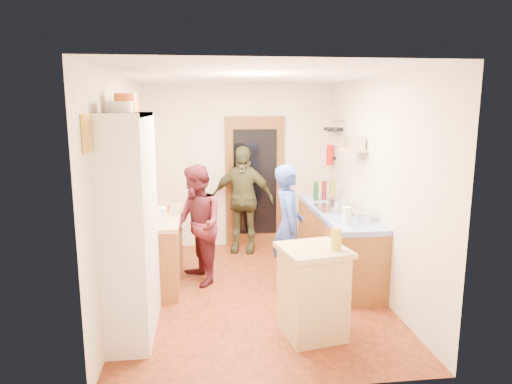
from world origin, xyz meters
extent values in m
cube|color=maroon|center=(0.00, 0.00, -0.01)|extent=(3.00, 4.00, 0.02)
cube|color=silver|center=(0.00, 0.00, 2.61)|extent=(3.00, 4.00, 0.02)
cube|color=beige|center=(0.00, 2.01, 1.30)|extent=(3.00, 0.02, 2.60)
cube|color=beige|center=(0.00, -2.01, 1.30)|extent=(3.00, 0.02, 2.60)
cube|color=beige|center=(-1.51, 0.00, 1.30)|extent=(0.02, 4.00, 2.60)
cube|color=beige|center=(1.51, 0.00, 1.30)|extent=(0.02, 4.00, 2.60)
cube|color=brown|center=(0.25, 1.97, 1.05)|extent=(0.95, 0.06, 2.10)
cube|color=black|center=(0.25, 1.94, 1.05)|extent=(0.70, 0.02, 1.70)
cube|color=silver|center=(-1.30, -0.80, 1.10)|extent=(0.40, 1.20, 2.20)
cube|color=silver|center=(-1.30, -0.80, 2.18)|extent=(0.40, 1.14, 0.04)
cylinder|color=white|center=(-1.30, -1.09, 2.25)|extent=(0.24, 0.24, 0.10)
cylinder|color=orange|center=(-1.30, -0.74, 2.29)|extent=(0.22, 0.22, 0.18)
cylinder|color=orange|center=(-1.30, -0.44, 2.28)|extent=(0.17, 0.17, 0.15)
cube|color=brown|center=(-1.20, 0.45, 0.42)|extent=(0.60, 1.40, 0.85)
cube|color=tan|center=(-1.20, 0.45, 0.88)|extent=(0.64, 1.44, 0.05)
cube|color=white|center=(-1.15, 0.00, 1.00)|extent=(0.28, 0.22, 0.19)
cylinder|color=white|center=(-1.25, 0.29, 0.99)|extent=(0.18, 0.18, 0.18)
cylinder|color=orange|center=(-1.12, 0.64, 0.94)|extent=(0.20, 0.20, 0.08)
cube|color=tan|center=(-1.18, 1.05, 0.91)|extent=(0.33, 0.26, 0.02)
cube|color=brown|center=(1.20, 0.50, 0.42)|extent=(0.60, 2.20, 0.84)
cube|color=#1B38C0|center=(1.20, 0.50, 0.87)|extent=(0.62, 2.22, 0.06)
cube|color=silver|center=(1.20, 0.44, 0.92)|extent=(0.55, 0.58, 0.04)
cylinder|color=silver|center=(1.15, 0.38, 1.01)|extent=(0.21, 0.21, 0.14)
cylinder|color=#143F14|center=(1.05, 1.12, 1.04)|extent=(0.09, 0.09, 0.28)
cylinder|color=#591419|center=(1.18, 1.14, 1.04)|extent=(0.08, 0.08, 0.29)
cylinder|color=olive|center=(1.31, 1.15, 1.06)|extent=(0.08, 0.08, 0.32)
cylinder|color=white|center=(1.05, -0.32, 1.01)|extent=(0.11, 0.11, 0.22)
cylinder|color=silver|center=(1.30, -0.12, 0.95)|extent=(0.29, 0.29, 0.11)
cube|color=tan|center=(0.46, -1.13, 0.43)|extent=(0.65, 0.65, 0.86)
cube|color=tan|center=(0.46, -1.13, 0.89)|extent=(0.73, 0.73, 0.05)
cube|color=white|center=(0.41, -1.09, 0.90)|extent=(0.40, 0.34, 0.02)
cylinder|color=#AD9E2D|center=(0.66, -1.21, 1.01)|extent=(0.12, 0.12, 0.20)
cylinder|color=silver|center=(1.46, 1.52, 2.05)|extent=(0.02, 0.65, 0.02)
cylinder|color=black|center=(1.40, 1.35, 1.92)|extent=(0.18, 0.18, 0.05)
cylinder|color=black|center=(1.40, 1.55, 1.90)|extent=(0.16, 0.16, 0.05)
cylinder|color=black|center=(1.40, 1.75, 1.91)|extent=(0.17, 0.17, 0.05)
cube|color=tan|center=(1.37, 0.45, 1.70)|extent=(0.26, 0.42, 0.03)
cube|color=silver|center=(1.37, 0.45, 1.79)|extent=(0.25, 0.32, 0.15)
cube|color=black|center=(1.47, 1.70, 1.45)|extent=(0.06, 0.10, 0.04)
cylinder|color=red|center=(1.41, 1.70, 1.50)|extent=(0.11, 0.11, 0.32)
cube|color=gold|center=(-1.48, -1.55, 2.05)|extent=(0.03, 0.25, 0.30)
imported|color=#2C4396|center=(0.49, 0.13, 0.78)|extent=(0.41, 0.59, 1.56)
imported|color=#4B1822|center=(-0.66, 0.43, 0.77)|extent=(0.80, 0.90, 1.54)
imported|color=#3A3C23|center=(0.03, 1.65, 0.83)|extent=(1.05, 0.65, 1.67)
camera|label=1|loc=(-0.59, -5.28, 2.26)|focal=32.00mm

